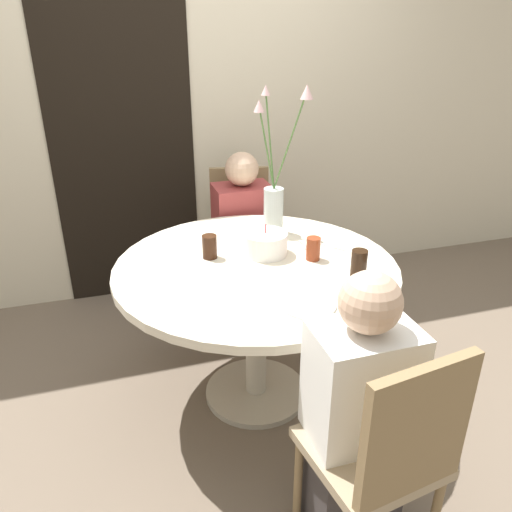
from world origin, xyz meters
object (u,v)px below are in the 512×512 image
object	(u,v)px
drink_glass_1	(313,249)
drink_glass_2	(210,247)
chair_near_front	(241,231)
birthday_cake	(266,244)
person_boy	(243,243)
drink_glass_0	(359,263)
chair_left_flank	(387,450)
person_woman	(357,421)
flower_vase	(275,193)
side_plate	(308,305)

from	to	relation	value
drink_glass_1	drink_glass_2	distance (m)	0.48
chair_near_front	birthday_cake	distance (m)	0.92
chair_near_front	drink_glass_1	size ratio (longest dim) A/B	8.47
drink_glass_2	person_boy	xyz separation A→B (m)	(0.35, 0.67, -0.30)
drink_glass_2	chair_near_front	bearing A→B (deg)	65.44
drink_glass_2	person_boy	world-z (taller)	person_boy
drink_glass_0	drink_glass_2	size ratio (longest dim) A/B	1.08
chair_left_flank	drink_glass_0	world-z (taller)	chair_left_flank
chair_near_front	person_boy	world-z (taller)	person_boy
person_boy	birthday_cake	bearing A→B (deg)	-96.77
person_woman	drink_glass_0	bearing A→B (deg)	64.00
person_woman	drink_glass_1	bearing A→B (deg)	78.86
flower_vase	side_plate	world-z (taller)	flower_vase
drink_glass_1	person_boy	size ratio (longest dim) A/B	0.10
drink_glass_2	person_woman	size ratio (longest dim) A/B	0.10
birthday_cake	side_plate	xyz separation A→B (m)	(0.01, -0.51, -0.05)
chair_left_flank	side_plate	distance (m)	0.60
chair_left_flank	flower_vase	size ratio (longest dim) A/B	1.22
drink_glass_2	person_woman	bearing A→B (deg)	-72.19
chair_left_flank	drink_glass_2	world-z (taller)	chair_left_flank
chair_near_front	drink_glass_0	distance (m)	1.25
birthday_cake	drink_glass_0	distance (m)	0.46
flower_vase	chair_left_flank	bearing A→B (deg)	-92.86
drink_glass_1	flower_vase	bearing A→B (deg)	100.34
chair_left_flank	person_woman	xyz separation A→B (m)	(-0.02, 0.16, -0.01)
chair_left_flank	flower_vase	bearing A→B (deg)	-100.97
side_plate	person_boy	size ratio (longest dim) A/B	0.20
drink_glass_1	person_boy	distance (m)	0.89
flower_vase	person_woman	bearing A→B (deg)	-94.39
drink_glass_0	drink_glass_1	distance (m)	0.25
drink_glass_0	drink_glass_2	xyz separation A→B (m)	(-0.58, 0.37, -0.00)
side_plate	person_woman	world-z (taller)	person_woman
chair_near_front	side_plate	distance (m)	1.40
side_plate	drink_glass_1	size ratio (longest dim) A/B	2.01
drink_glass_2	drink_glass_1	bearing A→B (deg)	-19.44
drink_glass_0	flower_vase	bearing A→B (deg)	108.13
drink_glass_1	person_woman	xyz separation A→B (m)	(-0.15, -0.78, -0.30)
chair_near_front	person_woman	size ratio (longest dim) A/B	0.85
flower_vase	person_woman	world-z (taller)	flower_vase
chair_left_flank	person_boy	xyz separation A→B (m)	(0.02, 1.77, -0.01)
chair_left_flank	side_plate	size ratio (longest dim) A/B	4.21
side_plate	drink_glass_1	distance (m)	0.43
birthday_cake	person_woman	distance (m)	0.95
flower_vase	drink_glass_2	size ratio (longest dim) A/B	6.77
birthday_cake	side_plate	bearing A→B (deg)	-89.12
person_boy	person_woman	size ratio (longest dim) A/B	1.00
flower_vase	person_boy	world-z (taller)	flower_vase
person_boy	drink_glass_2	bearing A→B (deg)	-117.33
flower_vase	drink_glass_1	bearing A→B (deg)	-79.66
drink_glass_0	drink_glass_1	world-z (taller)	drink_glass_0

